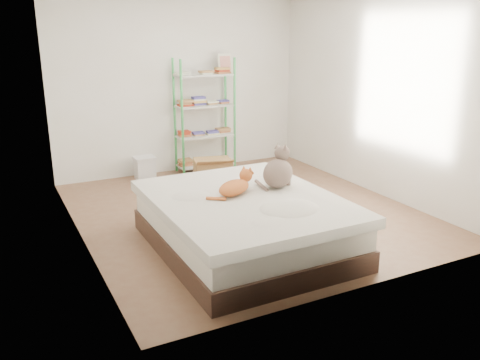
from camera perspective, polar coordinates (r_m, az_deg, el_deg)
room at (r=5.81m, az=0.57°, el=8.57°), size 3.81×4.21×2.61m
bed at (r=5.06m, az=0.53°, el=-4.84°), size 1.70×2.12×0.54m
orange_cat at (r=5.01m, az=-0.68°, el=-0.66°), size 0.53×0.43×0.19m
grey_cat at (r=5.22m, az=4.28°, el=1.45°), size 0.48×0.45×0.44m
shelf_unit at (r=7.69m, az=-3.92°, el=7.06°), size 0.91×0.36×1.74m
cardboard_box at (r=7.14m, az=-3.06°, el=0.96°), size 0.59×0.59×0.41m
white_bin at (r=7.49m, az=-10.64°, el=1.37°), size 0.30×0.26×0.33m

